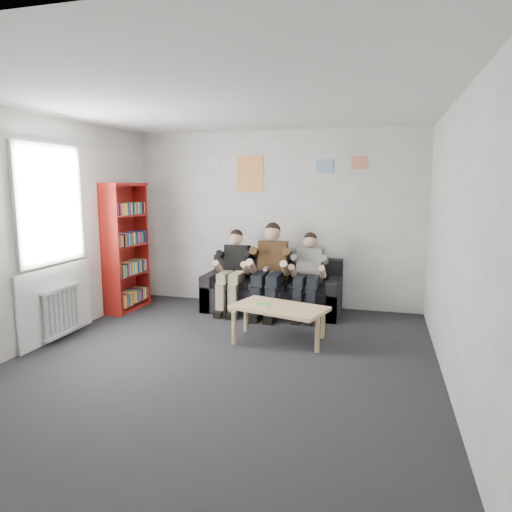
{
  "coord_description": "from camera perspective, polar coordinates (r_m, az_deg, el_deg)",
  "views": [
    {
      "loc": [
        1.6,
        -4.4,
        1.89
      ],
      "look_at": [
        0.02,
        1.3,
        0.96
      ],
      "focal_mm": 32.0,
      "sensor_mm": 36.0,
      "label": 1
    }
  ],
  "objects": [
    {
      "name": "coffee_table",
      "position": [
        5.53,
        2.94,
        -6.8
      ],
      "size": [
        1.1,
        0.61,
        0.44
      ],
      "rotation": [
        0.0,
        0.0,
        -0.29
      ],
      "color": "tan",
      "rests_on": "ground"
    },
    {
      "name": "game_cases",
      "position": [
        5.52,
        0.69,
        -6.1
      ],
      "size": [
        0.18,
        0.14,
        0.03
      ],
      "rotation": [
        0.0,
        0.0,
        0.18
      ],
      "color": "white",
      "rests_on": "coffee_table"
    },
    {
      "name": "poster_pink",
      "position": [
        6.91,
        12.79,
        11.33
      ],
      "size": [
        0.22,
        0.01,
        0.18
      ],
      "primitive_type": "cube",
      "color": "#BE3B71",
      "rests_on": "room_shell"
    },
    {
      "name": "sofa",
      "position": [
        6.89,
        2.09,
        -4.55
      ],
      "size": [
        2.01,
        0.82,
        0.78
      ],
      "color": "black",
      "rests_on": "ground"
    },
    {
      "name": "radiator",
      "position": [
        6.13,
        -23.07,
        -6.31
      ],
      "size": [
        0.1,
        0.64,
        0.6
      ],
      "color": "white",
      "rests_on": "ground"
    },
    {
      "name": "bookshelf",
      "position": [
        7.12,
        -15.84,
        1.08
      ],
      "size": [
        0.29,
        0.86,
        1.91
      ],
      "rotation": [
        0.0,
        0.0,
        -0.07
      ],
      "color": "maroon",
      "rests_on": "ground"
    },
    {
      "name": "poster_blue",
      "position": [
        6.95,
        8.58,
        11.02
      ],
      "size": [
        0.25,
        0.01,
        0.2
      ],
      "primitive_type": "cube",
      "color": "#3C7FCE",
      "rests_on": "room_shell"
    },
    {
      "name": "room_shell",
      "position": [
        4.71,
        -4.49,
        2.38
      ],
      "size": [
        5.0,
        5.0,
        5.0
      ],
      "color": "black",
      "rests_on": "ground"
    },
    {
      "name": "person_left",
      "position": [
        6.79,
        -2.88,
        -1.93
      ],
      "size": [
        0.37,
        0.8,
        1.22
      ],
      "rotation": [
        0.0,
        0.0,
        0.07
      ],
      "color": "black",
      "rests_on": "sofa"
    },
    {
      "name": "poster_large",
      "position": [
        7.18,
        -0.74,
        10.25
      ],
      "size": [
        0.42,
        0.01,
        0.55
      ],
      "primitive_type": "cube",
      "color": "gold",
      "rests_on": "room_shell"
    },
    {
      "name": "person_middle",
      "position": [
        6.63,
        1.72,
        -1.81
      ],
      "size": [
        0.43,
        0.92,
        1.34
      ],
      "rotation": [
        0.0,
        0.0,
        0.08
      ],
      "color": "#4B2F19",
      "rests_on": "sofa"
    },
    {
      "name": "window",
      "position": [
        6.04,
        -24.01,
        0.0
      ],
      "size": [
        0.05,
        1.3,
        2.36
      ],
      "color": "white",
      "rests_on": "room_shell"
    },
    {
      "name": "person_right",
      "position": [
        6.53,
        6.51,
        -2.45
      ],
      "size": [
        0.37,
        0.78,
        1.21
      ],
      "rotation": [
        0.0,
        0.0,
        -0.12
      ],
      "color": "white",
      "rests_on": "sofa"
    },
    {
      "name": "poster_sign",
      "position": [
        7.37,
        -5.32,
        11.73
      ],
      "size": [
        0.2,
        0.01,
        0.14
      ],
      "primitive_type": "cube",
      "color": "white",
      "rests_on": "room_shell"
    }
  ]
}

